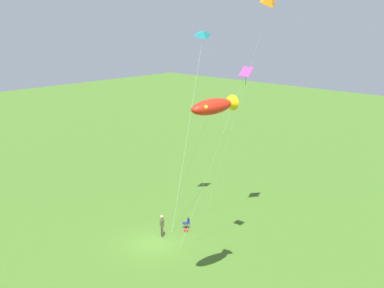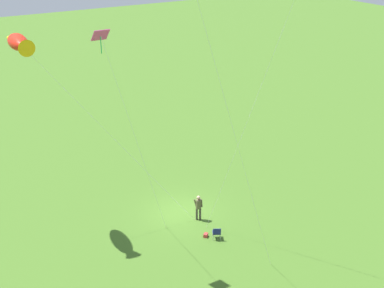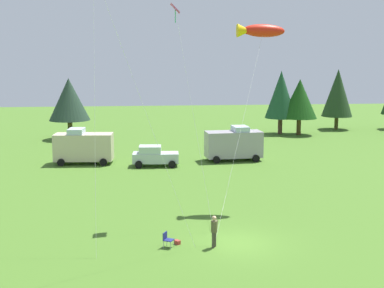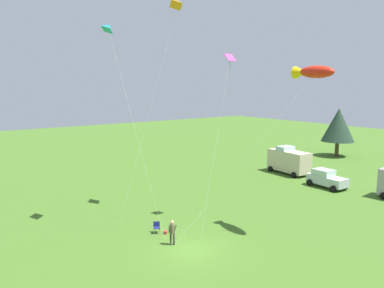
{
  "view_description": "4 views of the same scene",
  "coord_description": "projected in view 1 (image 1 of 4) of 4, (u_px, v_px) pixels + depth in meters",
  "views": [
    {
      "loc": [
        24.61,
        27.19,
        16.81
      ],
      "look_at": [
        -3.54,
        0.58,
        7.11
      ],
      "focal_mm": 50.0,
      "sensor_mm": 36.0,
      "label": 1
    },
    {
      "loc": [
        -26.6,
        15.28,
        18.25
      ],
      "look_at": [
        -2.09,
        0.39,
        5.81
      ],
      "focal_mm": 50.0,
      "sensor_mm": 36.0,
      "label": 2
    },
    {
      "loc": [
        -5.29,
        -27.52,
        10.18
      ],
      "look_at": [
        -2.29,
        2.19,
        5.17
      ],
      "focal_mm": 50.0,
      "sensor_mm": 36.0,
      "label": 3
    },
    {
      "loc": [
        18.99,
        -13.86,
        10.84
      ],
      "look_at": [
        -0.14,
        0.24,
        7.11
      ],
      "focal_mm": 35.0,
      "sensor_mm": 36.0,
      "label": 4
    }
  ],
  "objects": [
    {
      "name": "ground_plane",
      "position": [
        153.0,
        244.0,
        39.55
      ],
      "size": [
        160.0,
        160.0,
        0.0
      ],
      "primitive_type": "plane",
      "color": "#426B22"
    },
    {
      "name": "backpack_on_grass",
      "position": [
        186.0,
        230.0,
        41.76
      ],
      "size": [
        0.37,
        0.39,
        0.22
      ],
      "primitive_type": "cube",
      "rotation": [
        0.0,
        0.0,
        2.26
      ],
      "color": "#B33530",
      "rests_on": "ground"
    },
    {
      "name": "person_kite_flyer",
      "position": [
        162.0,
        224.0,
        40.63
      ],
      "size": [
        0.49,
        0.54,
        1.74
      ],
      "rotation": [
        0.0,
        0.0,
        5.72
      ],
      "color": "#3F3A31",
      "rests_on": "ground"
    },
    {
      "name": "kite_delta_teal",
      "position": [
        204.0,
        34.0,
        42.41
      ],
      "size": [
        5.83,
        1.91,
        15.41
      ],
      "color": "teal",
      "rests_on": "ground"
    },
    {
      "name": "kite_delta_orange",
      "position": [
        271.0,
        1.0,
        37.76
      ],
      "size": [
        1.4,
        6.45,
        17.93
      ],
      "color": "orange",
      "rests_on": "ground"
    },
    {
      "name": "folding_chair",
      "position": [
        187.0,
        222.0,
        42.35
      ],
      "size": [
        0.65,
        0.65,
        0.82
      ],
      "rotation": [
        0.0,
        0.0,
        5.79
      ],
      "color": "navy",
      "rests_on": "ground"
    },
    {
      "name": "kite_diamond_rainbow",
      "position": [
        243.0,
        81.0,
        34.73
      ],
      "size": [
        2.17,
        4.66,
        13.25
      ],
      "color": "#DA3D94",
      "rests_on": "ground"
    },
    {
      "name": "kite_large_fish",
      "position": [
        216.0,
        106.0,
        29.13
      ],
      "size": [
        5.98,
        9.3,
        12.22
      ],
      "color": "red",
      "rests_on": "ground"
    }
  ]
}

